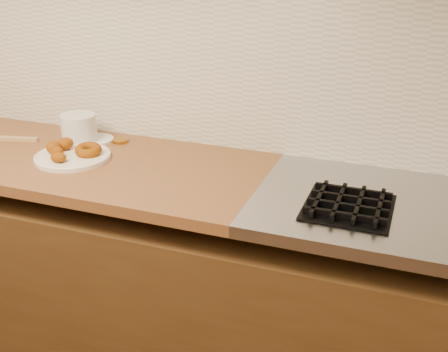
{
  "coord_description": "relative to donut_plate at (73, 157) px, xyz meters",
  "views": [
    {
      "loc": [
        0.97,
        0.06,
        1.66
      ],
      "look_at": [
        0.39,
        1.64,
        0.93
      ],
      "focal_mm": 45.0,
      "sensor_mm": 36.0,
      "label": 1
    }
  ],
  "objects": [
    {
      "name": "wall_back",
      "position": [
        0.21,
        0.34,
        0.44
      ],
      "size": [
        4.0,
        0.02,
        2.7
      ],
      "primitive_type": "cube",
      "color": "tan",
      "rests_on": "ground"
    },
    {
      "name": "base_cabinet",
      "position": [
        0.21,
        0.03,
        -0.52
      ],
      "size": [
        3.6,
        0.6,
        0.77
      ],
      "primitive_type": "cube",
      "color": "#4B3318",
      "rests_on": "floor"
    },
    {
      "name": "backsplash",
      "position": [
        0.21,
        0.32,
        0.29
      ],
      "size": [
        3.6,
        0.02,
        0.6
      ],
      "primitive_type": "cube",
      "color": "beige",
      "rests_on": "wall_back"
    },
    {
      "name": "donut_plate",
      "position": [
        0.0,
        0.0,
        0.0
      ],
      "size": [
        0.27,
        0.27,
        0.02
      ],
      "primitive_type": "cylinder",
      "color": "white",
      "rests_on": "butcher_block"
    },
    {
      "name": "ring_donut",
      "position": [
        0.05,
        0.03,
        0.02
      ],
      "size": [
        0.14,
        0.14,
        0.04
      ],
      "primitive_type": "torus",
      "rotation": [
        0.1,
        0.0,
        0.6
      ],
      "color": "#8F4B08",
      "rests_on": "donut_plate"
    },
    {
      "name": "fried_dough_chunks",
      "position": [
        -0.05,
        -0.01,
        0.03
      ],
      "size": [
        0.13,
        0.18,
        0.05
      ],
      "color": "#8F4B08",
      "rests_on": "donut_plate"
    },
    {
      "name": "plastic_tub",
      "position": [
        -0.07,
        0.16,
        0.05
      ],
      "size": [
        0.15,
        0.15,
        0.11
      ],
      "primitive_type": "cylinder",
      "rotation": [
        0.0,
        0.0,
        -0.12
      ],
      "color": "silver",
      "rests_on": "butcher_block"
    },
    {
      "name": "tub_lid",
      "position": [
        -0.03,
        0.2,
        -0.0
      ],
      "size": [
        0.19,
        0.19,
        0.01
      ],
      "primitive_type": "cylinder",
      "rotation": [
        0.0,
        0.0,
        -0.35
      ],
      "color": "white",
      "rests_on": "butcher_block"
    },
    {
      "name": "brass_jar_lid",
      "position": [
        0.07,
        0.22,
        -0.0
      ],
      "size": [
        0.08,
        0.08,
        0.01
      ],
      "primitive_type": "cylinder",
      "rotation": [
        0.0,
        0.0,
        0.33
      ],
      "color": "#AC721E",
      "rests_on": "butcher_block"
    },
    {
      "name": "wooden_utensil",
      "position": [
        -0.33,
        0.09,
        -0.0
      ],
      "size": [
        0.19,
        0.07,
        0.01
      ],
      "primitive_type": "cube",
      "rotation": [
        0.0,
        0.0,
        0.24
      ],
      "color": "tan",
      "rests_on": "butcher_block"
    }
  ]
}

